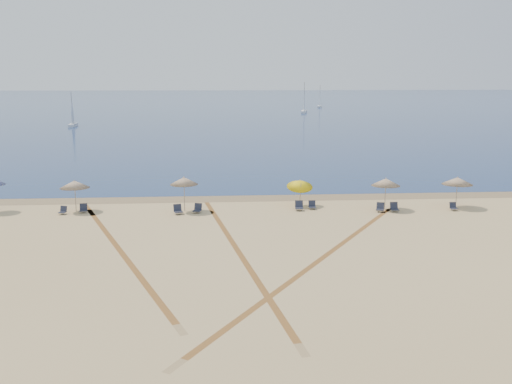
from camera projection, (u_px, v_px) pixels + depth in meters
ground at (290, 315)px, 24.21m from camera, size 160.00×160.00×0.00m
ocean at (222, 101)px, 244.24m from camera, size 500.00×500.00×0.00m
wet_sand at (253, 198)px, 47.68m from camera, size 500.00×500.00×0.00m
umbrella_1 at (75, 184)px, 42.52m from camera, size 2.18×2.18×2.40m
umbrella_2 at (184, 181)px, 42.51m from camera, size 2.08×2.09×2.65m
umbrella_3 at (300, 184)px, 44.29m from camera, size 2.01×2.08×2.37m
umbrella_4 at (386, 182)px, 43.14m from camera, size 2.17×2.17×2.45m
umbrella_5 at (457, 181)px, 43.79m from camera, size 2.33×2.33×2.42m
chair_1 at (63, 211)px, 41.98m from camera, size 0.59×0.66×0.59m
chair_2 at (83, 209)px, 42.47m from camera, size 0.61×0.70×0.66m
chair_3 at (178, 210)px, 42.02m from camera, size 0.77×0.84×0.71m
chair_4 at (198, 209)px, 42.41m from camera, size 0.74×0.81×0.69m
chair_5 at (299, 206)px, 43.19m from camera, size 0.65×0.75×0.72m
chair_6 at (312, 205)px, 43.61m from camera, size 0.55×0.64×0.64m
chair_7 at (380, 208)px, 42.74m from camera, size 0.76×0.82×0.68m
chair_8 at (394, 207)px, 42.80m from camera, size 0.60×0.70×0.69m
chair_9 at (453, 207)px, 43.19m from camera, size 0.50×0.59×0.60m
sailboat_0 at (320, 101)px, 190.82m from camera, size 2.28×5.09×7.35m
sailboat_1 at (304, 104)px, 161.34m from camera, size 2.59×5.91×8.55m
sailboat_2 at (73, 116)px, 116.91m from camera, size 1.44×4.75×6.99m
tire_tracks at (220, 247)px, 33.90m from camera, size 50.22×42.53×0.00m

